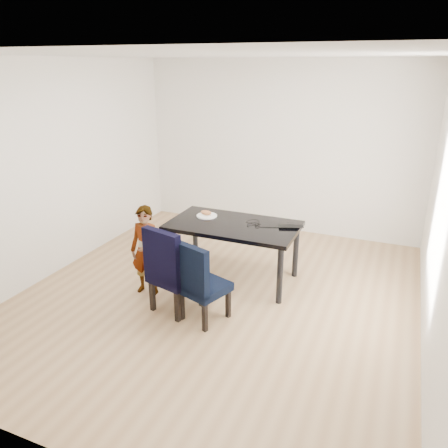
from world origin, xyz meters
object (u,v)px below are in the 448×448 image
at_px(chair_left, 176,268).
at_px(dining_table, 233,251).
at_px(child, 146,251).
at_px(laptop, 291,226).
at_px(chair_right, 205,281).
at_px(plate, 207,216).

bearing_deg(chair_left, dining_table, 85.60).
bearing_deg(child, chair_left, -22.42).
xyz_separation_m(dining_table, laptop, (0.68, 0.18, 0.39)).
distance_m(dining_table, chair_right, 1.00).
bearing_deg(laptop, dining_table, -5.62).
bearing_deg(dining_table, laptop, 15.11).
bearing_deg(plate, chair_right, -66.34).
bearing_deg(child, chair_right, -18.14).
height_order(dining_table, child, child).
bearing_deg(chair_right, plate, 132.74).
height_order(chair_right, laptop, chair_right).
bearing_deg(chair_left, laptop, 62.41).
relative_size(plate, laptop, 0.90).
bearing_deg(child, plate, 63.89).
xyz_separation_m(child, plate, (0.39, 0.87, 0.21)).
xyz_separation_m(chair_left, child, (-0.50, 0.19, 0.05)).
xyz_separation_m(dining_table, chair_left, (-0.31, -0.92, 0.13)).
relative_size(chair_right, child, 0.83).
distance_m(dining_table, chair_left, 0.98).
distance_m(plate, laptop, 1.10).
distance_m(chair_right, laptop, 1.36).
height_order(chair_right, child, child).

